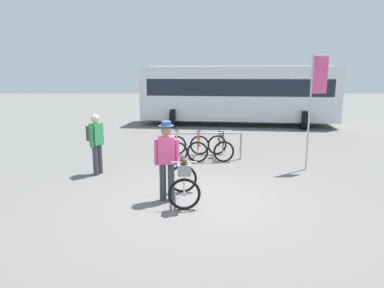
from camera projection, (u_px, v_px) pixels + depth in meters
ground_plane at (200, 200)px, 7.41m from camera, size 80.00×80.00×0.00m
bike_rack_rail at (202, 140)px, 10.74m from camera, size 2.50×0.22×0.88m
racked_bike_lime at (177, 148)px, 10.92m from camera, size 0.73×1.12×0.97m
racked_bike_red at (199, 147)px, 10.96m from camera, size 0.74×1.14×0.97m
racked_bike_black at (220, 147)px, 11.00m from camera, size 0.81×1.18×0.97m
featured_bicycle at (184, 181)px, 7.15m from camera, size 0.73×1.23×1.09m
person_with_featured_bike at (167, 158)px, 7.21m from camera, size 0.53×0.32×1.72m
pedestrian_with_backpack at (96, 140)px, 9.12m from camera, size 0.42×0.50×1.64m
bus_distant at (238, 92)px, 18.04m from camera, size 10.23×4.20×3.08m
banner_flag at (316, 91)px, 9.33m from camera, size 0.45×0.05×3.20m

